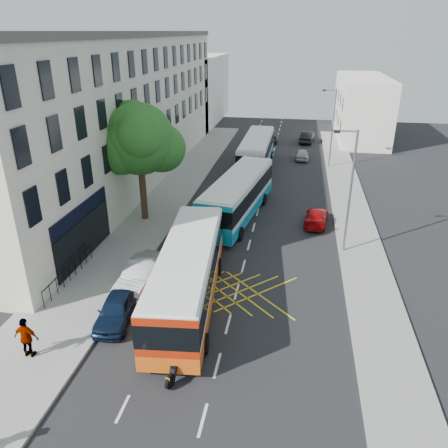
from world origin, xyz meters
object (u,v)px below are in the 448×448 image
at_px(bus_near, 188,275).
at_px(distant_car_dark, 307,137).
at_px(distant_car_silver, 302,154).
at_px(parked_car_blue, 117,309).
at_px(red_hatchback, 316,217).
at_px(pedestrian_far, 27,338).
at_px(motorbike, 179,358).
at_px(distant_car_grey, 267,136).
at_px(parked_car_silver, 142,274).
at_px(lamp_near, 349,186).
at_px(bus_far, 257,151).
at_px(lamp_far, 332,124).
at_px(street_tree, 139,140).
at_px(bus_mid, 238,196).

distance_m(bus_near, distant_car_dark, 39.24).
bearing_deg(distant_car_silver, parked_car_blue, 76.60).
height_order(red_hatchback, pedestrian_far, pedestrian_far).
xyz_separation_m(motorbike, distant_car_grey, (0.23, 44.01, -0.17)).
relative_size(bus_near, parked_car_silver, 2.53).
relative_size(lamp_near, distant_car_dark, 1.81).
height_order(red_hatchback, distant_car_grey, distant_car_grey).
relative_size(lamp_near, bus_far, 0.67).
distance_m(bus_far, distant_car_grey, 12.51).
xyz_separation_m(bus_near, distant_car_dark, (6.42, 38.69, -1.01)).
distance_m(distant_car_grey, distant_car_silver, 9.61).
height_order(motorbike, parked_car_silver, motorbike).
bearing_deg(bus_far, lamp_far, 10.39).
distance_m(parked_car_silver, pedestrian_far, 7.32).
bearing_deg(pedestrian_far, lamp_near, -136.80).
xyz_separation_m(motorbike, parked_car_silver, (-3.95, 6.61, -0.15)).
bearing_deg(parked_car_blue, lamp_near, 33.32).
bearing_deg(red_hatchback, distant_car_grey, -71.33).
bearing_deg(street_tree, parked_car_silver, -71.50).
bearing_deg(motorbike, lamp_far, 91.67).
xyz_separation_m(street_tree, bus_far, (7.08, 15.70, -4.53)).
bearing_deg(bus_near, distant_car_dark, 75.17).
xyz_separation_m(distant_car_silver, distant_car_dark, (0.58, 8.49, 0.11)).
height_order(street_tree, motorbike, street_tree).
bearing_deg(pedestrian_far, parked_car_blue, -128.01).
distance_m(parked_car_blue, distant_car_dark, 41.98).
height_order(lamp_near, distant_car_dark, lamp_near).
bearing_deg(lamp_near, red_hatchback, 109.71).
xyz_separation_m(parked_car_blue, pedestrian_far, (-2.76, -3.34, 0.46)).
bearing_deg(street_tree, distant_car_grey, 75.54).
relative_size(parked_car_silver, distant_car_grey, 0.87).
bearing_deg(lamp_near, street_tree, 168.60).
distance_m(parked_car_blue, parked_car_silver, 3.37).
distance_m(motorbike, red_hatchback, 18.35).
bearing_deg(parked_car_blue, distant_car_grey, 78.03).
xyz_separation_m(bus_near, parked_car_blue, (-3.20, -2.17, -1.06)).
distance_m(distant_car_silver, pedestrian_far, 37.61).
xyz_separation_m(lamp_far, parked_car_blue, (-11.80, -29.62, -3.94)).
bearing_deg(motorbike, pedestrian_far, -164.45).
height_order(distant_car_grey, distant_car_silver, distant_car_grey).
bearing_deg(bus_mid, bus_near, -85.84).
relative_size(lamp_far, distant_car_dark, 1.81).
relative_size(street_tree, lamp_far, 1.10).
height_order(street_tree, distant_car_grey, street_tree).
distance_m(street_tree, lamp_near, 15.10).
xyz_separation_m(bus_mid, distant_car_silver, (4.91, 17.94, -1.15)).
height_order(street_tree, bus_far, street_tree).
bearing_deg(lamp_near, bus_far, 112.22).
bearing_deg(parked_car_silver, bus_far, 86.36).
height_order(lamp_near, parked_car_silver, lamp_near).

